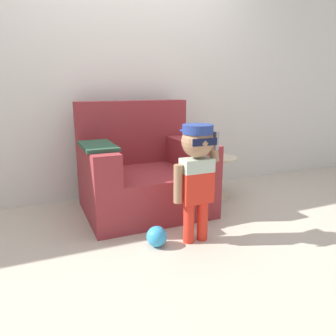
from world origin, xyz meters
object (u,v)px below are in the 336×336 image
Objects in this scene: armchair at (143,174)px; person_child at (197,165)px; side_table at (218,173)px; toy_ball at (157,236)px.

armchair is 0.83m from person_child.
side_table is 2.83× the size of toy_ball.
person_child is 2.04× the size of side_table.
armchair reaches higher than person_child.
side_table is 1.27m from toy_ball.
person_child is 1.11m from side_table.
person_child is 5.79× the size of toy_ball.
toy_ball is at bearing -101.89° from armchair.
armchair is at bearing -178.23° from side_table.
armchair is at bearing 100.38° from person_child.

